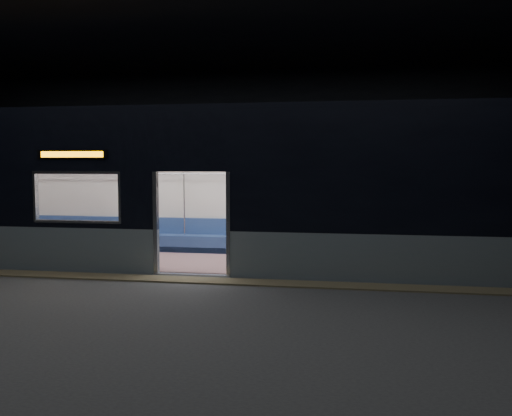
# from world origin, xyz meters

# --- Properties ---
(station_floor) EXTENTS (24.00, 14.00, 0.01)m
(station_floor) POSITION_xyz_m (0.00, 0.00, -0.01)
(station_floor) COLOR #47494C
(station_floor) RESTS_ON ground
(station_envelope) EXTENTS (24.00, 14.00, 5.00)m
(station_envelope) POSITION_xyz_m (0.00, 0.00, 3.66)
(station_envelope) COLOR black
(station_envelope) RESTS_ON station_floor
(tactile_strip) EXTENTS (22.80, 0.50, 0.03)m
(tactile_strip) POSITION_xyz_m (0.00, 0.55, 0.01)
(tactile_strip) COLOR #8C7F59
(tactile_strip) RESTS_ON station_floor
(metro_car) EXTENTS (18.00, 3.04, 3.35)m
(metro_car) POSITION_xyz_m (-0.00, 2.54, 1.85)
(metro_car) COLOR gray
(metro_car) RESTS_ON station_floor
(passenger) EXTENTS (0.44, 0.71, 1.37)m
(passenger) POSITION_xyz_m (1.77, 3.55, 0.80)
(passenger) COLOR black
(passenger) RESTS_ON metro_car
(handbag) EXTENTS (0.37, 0.34, 0.15)m
(handbag) POSITION_xyz_m (1.77, 3.32, 0.68)
(handbag) COLOR black
(handbag) RESTS_ON passenger
(transit_map) EXTENTS (0.90, 0.03, 0.58)m
(transit_map) POSITION_xyz_m (0.72, 3.85, 1.44)
(transit_map) COLOR white
(transit_map) RESTS_ON metro_car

